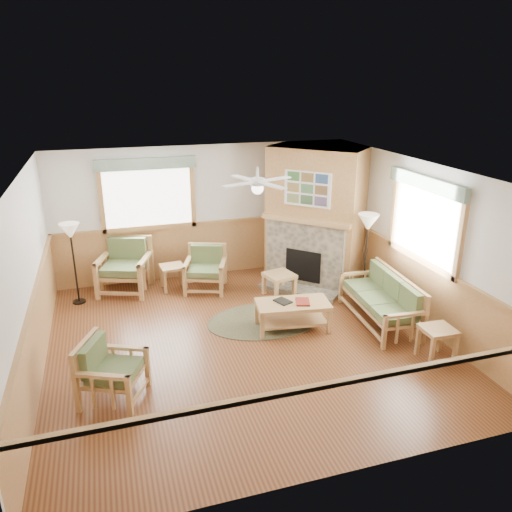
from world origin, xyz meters
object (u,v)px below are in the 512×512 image
object	(u,v)px
sofa	(380,299)
floor_lamp_right	(366,258)
armchair_back_left	(124,267)
armchair_back_right	(205,269)
armchair_left	(113,370)
footstool	(279,284)
end_table_sofa	(437,344)
floor_lamp_left	(74,264)
end_table_chairs	(173,277)
coffee_table	(292,316)

from	to	relation	value
sofa	floor_lamp_right	size ratio (longest dim) A/B	1.08
armchair_back_left	armchair_back_right	size ratio (longest dim) A/B	1.20
armchair_left	footstool	size ratio (longest dim) A/B	1.63
sofa	armchair_back_left	xyz separation A→B (m)	(-4.04, 2.58, 0.10)
floor_lamp_right	end_table_sofa	bearing A→B (deg)	-90.00
end_table_sofa	sofa	bearing A→B (deg)	98.12
armchair_left	floor_lamp_left	bearing A→B (deg)	33.73
end_table_sofa	end_table_chairs	bearing A→B (deg)	131.81
coffee_table	footstool	xyz separation A→B (m)	(0.25, 1.33, -0.02)
armchair_back_left	coffee_table	size ratio (longest dim) A/B	0.85
coffee_table	floor_lamp_right	xyz separation A→B (m)	(1.69, 0.70, 0.59)
sofa	floor_lamp_left	size ratio (longest dim) A/B	1.17
coffee_table	end_table_chairs	world-z (taller)	end_table_chairs
end_table_sofa	floor_lamp_left	bearing A→B (deg)	144.51
armchair_back_right	end_table_chairs	distance (m)	0.67
footstool	floor_lamp_left	size ratio (longest dim) A/B	0.33
sofa	floor_lamp_right	xyz separation A→B (m)	(0.19, 0.89, 0.42)
end_table_sofa	footstool	xyz separation A→B (m)	(-1.44, 2.84, -0.04)
floor_lamp_right	armchair_back_left	bearing A→B (deg)	158.19
armchair_left	coffee_table	size ratio (longest dim) A/B	0.69
end_table_sofa	floor_lamp_left	world-z (taller)	floor_lamp_left
end_table_chairs	armchair_back_right	bearing A→B (deg)	-20.32
floor_lamp_left	floor_lamp_right	xyz separation A→B (m)	(5.10, -1.43, 0.06)
armchair_back_right	coffee_table	xyz separation A→B (m)	(1.04, -2.00, -0.19)
end_table_chairs	floor_lamp_right	size ratio (longest dim) A/B	0.30
coffee_table	floor_lamp_left	xyz separation A→B (m)	(-3.41, 2.13, 0.53)
floor_lamp_right	sofa	bearing A→B (deg)	-101.88
sofa	armchair_back_left	distance (m)	4.80
end_table_sofa	armchair_back_left	bearing A→B (deg)	137.31
armchair_back_right	footstool	size ratio (longest dim) A/B	1.68
coffee_table	armchair_left	bearing A→B (deg)	-151.82
armchair_back_left	end_table_chairs	size ratio (longest dim) A/B	2.07
end_table_sofa	floor_lamp_right	distance (m)	2.28
armchair_left	floor_lamp_right	bearing A→B (deg)	-44.29
sofa	footstool	xyz separation A→B (m)	(-1.25, 1.53, -0.19)
coffee_table	end_table_sofa	world-z (taller)	end_table_sofa
armchair_back_right	footstool	xyz separation A→B (m)	(1.29, -0.66, -0.21)
coffee_table	floor_lamp_right	size ratio (longest dim) A/B	0.72
end_table_chairs	floor_lamp_right	distance (m)	3.72
armchair_back_left	end_table_chairs	distance (m)	0.94
coffee_table	footstool	distance (m)	1.36
sofa	end_table_chairs	size ratio (longest dim) A/B	3.65
footstool	floor_lamp_right	distance (m)	1.69
armchair_back_left	floor_lamp_right	size ratio (longest dim) A/B	0.61
armchair_back_left	floor_lamp_left	xyz separation A→B (m)	(-0.87, -0.26, 0.26)
coffee_table	footstool	bearing A→B (deg)	87.21
footstool	floor_lamp_right	xyz separation A→B (m)	(1.44, -0.64, 0.61)
floor_lamp_right	coffee_table	bearing A→B (deg)	-157.51
end_table_chairs	armchair_back_left	bearing A→B (deg)	169.39
armchair_back_left	coffee_table	distance (m)	3.50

